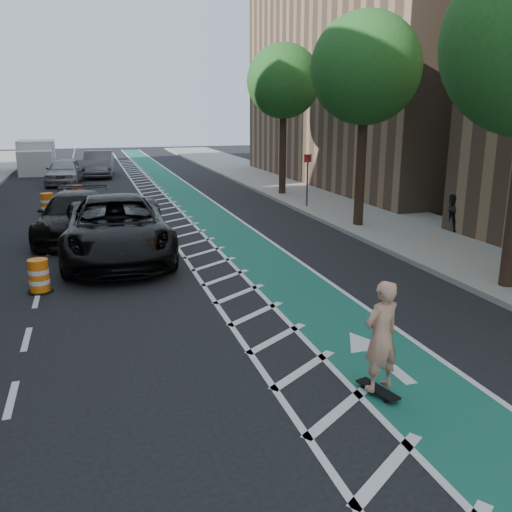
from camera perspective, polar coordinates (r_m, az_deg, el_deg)
name	(u,v)px	position (r m, az deg, el deg)	size (l,w,h in m)	color
ground	(189,321)	(11.67, -7.11, -6.85)	(120.00, 120.00, 0.00)	black
bike_lane	(218,223)	(21.67, -3.97, 3.45)	(2.00, 90.00, 0.01)	#175349
buffer_strip	(181,226)	(21.39, -7.89, 3.19)	(1.40, 90.00, 0.01)	silver
sidewalk_right	(365,213)	(23.95, 11.40, 4.46)	(5.00, 90.00, 0.15)	gray
curb_right	(313,216)	(22.89, 5.97, 4.22)	(0.12, 90.00, 0.16)	gray
building_right_far	(413,22)	(36.62, 16.20, 22.55)	(14.00, 22.00, 19.00)	#84664C
tree_r_c	(360,70)	(21.10, 10.88, 18.67)	(4.20, 4.20, 7.90)	#382619
tree_r_d	(285,81)	(28.43, 3.02, 17.87)	(4.20, 4.20, 7.90)	#382619
sign_post	(307,180)	(24.73, 5.42, 8.01)	(0.35, 0.08, 2.47)	#4C4C4C
skateboard	(378,390)	(8.96, 12.69, -13.56)	(0.41, 0.82, 0.11)	black
skateboarder	(381,336)	(8.57, 13.04, -8.22)	(0.65, 0.42, 1.77)	tan
suv_near	(117,228)	(16.89, -14.46, 2.92)	(3.08, 6.67, 1.85)	black
suv_far	(74,216)	(20.10, -18.59, 4.05)	(2.18, 5.37, 1.56)	black
car_silver	(64,171)	(35.45, -19.53, 8.42)	(1.90, 4.71, 1.60)	#9A999E
car_grey	(99,164)	(39.04, -16.21, 9.29)	(1.82, 5.21, 1.72)	#59585E
pedestrian	(457,207)	(20.70, 20.43, 4.90)	(0.86, 0.67, 1.77)	black
box_truck	(37,158)	(43.00, -22.07, 9.53)	(2.61, 5.54, 2.28)	silver
barrel_a	(39,277)	(14.31, -21.87, -2.05)	(0.61, 0.61, 0.83)	orange
barrel_b	(48,205)	(25.06, -21.08, 5.07)	(0.69, 0.69, 0.94)	orange
barrel_c	(78,195)	(27.85, -18.26, 6.15)	(0.64, 0.64, 0.87)	#F24B0C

